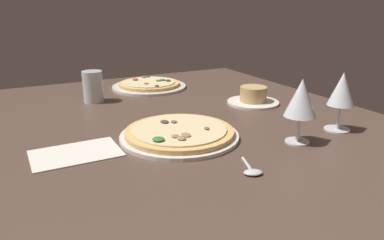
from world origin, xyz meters
TOP-DOWN VIEW (x-y plane):
  - dining_table at (0.00, 0.00)cm, footprint 150.00×110.00cm
  - pizza_main at (7.24, -11.22)cm, footprint 31.21×31.21cm
  - pizza_side at (-50.25, 2.61)cm, footprint 30.06×30.06cm
  - ramekin_on_saucer at (-11.12, 26.07)cm, footprint 17.95×17.95cm
  - wine_glass_far at (22.01, 30.33)cm, footprint 7.12×7.12cm
  - wine_glass_near at (23.98, 13.96)cm, footprint 7.97×7.97cm
  - water_glass at (-39.08, -22.63)cm, footprint 7.06×7.06cm
  - paper_menu at (5.62, -37.47)cm, footprint 13.60×20.32cm
  - spoon at (32.65, -6.58)cm, footprint 9.33×5.18cm

SIDE VIEW (x-z plane):
  - dining_table at x=0.00cm, z-range 0.00..4.00cm
  - paper_menu at x=5.62cm, z-range 4.00..4.30cm
  - spoon at x=32.65cm, z-range 3.96..4.96cm
  - pizza_side at x=-50.25cm, z-range 3.48..6.83cm
  - pizza_main at x=7.24cm, z-range 3.55..6.89cm
  - ramekin_on_saucer at x=-11.12cm, z-range 3.30..9.28cm
  - water_glass at x=-39.08cm, z-range 3.23..14.19cm
  - wine_glass_far at x=22.01cm, z-range 6.98..23.24cm
  - wine_glass_near at x=23.98cm, z-range 7.16..23.64cm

